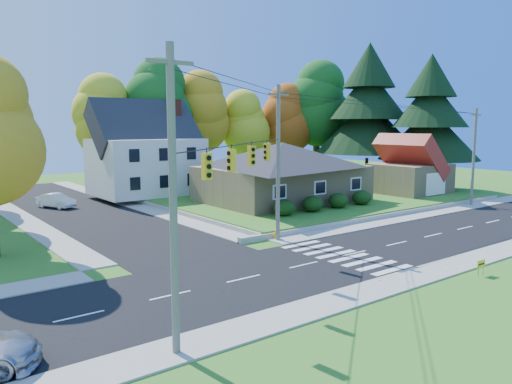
% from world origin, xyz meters
% --- Properties ---
extents(ground, '(120.00, 120.00, 0.00)m').
position_xyz_m(ground, '(0.00, 0.00, 0.00)').
color(ground, '#3D7923').
extents(road_main, '(90.00, 8.00, 0.02)m').
position_xyz_m(road_main, '(0.00, 0.00, 0.01)').
color(road_main, black).
rests_on(road_main, ground).
extents(road_cross, '(8.00, 44.00, 0.02)m').
position_xyz_m(road_cross, '(-8.00, 26.00, 0.01)').
color(road_cross, black).
rests_on(road_cross, ground).
extents(sidewalk_north, '(90.00, 2.00, 0.08)m').
position_xyz_m(sidewalk_north, '(0.00, 5.00, 0.04)').
color(sidewalk_north, '#9C9A90').
rests_on(sidewalk_north, ground).
extents(sidewalk_south, '(90.00, 2.00, 0.08)m').
position_xyz_m(sidewalk_south, '(0.00, -5.00, 0.04)').
color(sidewalk_south, '#9C9A90').
rests_on(sidewalk_south, ground).
extents(lawn, '(30.00, 30.00, 0.50)m').
position_xyz_m(lawn, '(13.00, 21.00, 0.25)').
color(lawn, '#3D7923').
rests_on(lawn, ground).
extents(ranch_house, '(14.60, 10.60, 5.40)m').
position_xyz_m(ranch_house, '(8.00, 16.00, 3.27)').
color(ranch_house, tan).
rests_on(ranch_house, lawn).
extents(colonial_house, '(10.40, 8.40, 9.60)m').
position_xyz_m(colonial_house, '(0.04, 28.00, 4.58)').
color(colonial_house, silver).
rests_on(colonial_house, lawn).
extents(garage, '(7.30, 6.30, 4.60)m').
position_xyz_m(garage, '(22.00, 11.99, 2.84)').
color(garage, tan).
rests_on(garage, lawn).
extents(hedge_row, '(10.70, 1.70, 1.27)m').
position_xyz_m(hedge_row, '(7.50, 9.80, 1.14)').
color(hedge_row, '#163A10').
rests_on(hedge_row, lawn).
extents(traffic_infrastructure, '(38.10, 10.66, 10.00)m').
position_xyz_m(traffic_infrastructure, '(-0.15, 1.35, 5.15)').
color(traffic_infrastructure, '#666059').
rests_on(traffic_infrastructure, ground).
extents(tree_lot_0, '(6.72, 6.72, 12.51)m').
position_xyz_m(tree_lot_0, '(-2.00, 34.00, 8.31)').
color(tree_lot_0, '#3F2A19').
rests_on(tree_lot_0, lawn).
extents(tree_lot_1, '(7.84, 7.84, 14.60)m').
position_xyz_m(tree_lot_1, '(4.00, 33.00, 9.61)').
color(tree_lot_1, '#3F2A19').
rests_on(tree_lot_1, lawn).
extents(tree_lot_2, '(7.28, 7.28, 13.56)m').
position_xyz_m(tree_lot_2, '(10.00, 34.00, 8.96)').
color(tree_lot_2, '#3F2A19').
rests_on(tree_lot_2, lawn).
extents(tree_lot_3, '(6.16, 6.16, 11.47)m').
position_xyz_m(tree_lot_3, '(16.00, 33.00, 7.65)').
color(tree_lot_3, '#3F2A19').
rests_on(tree_lot_3, lawn).
extents(tree_lot_4, '(6.72, 6.72, 12.51)m').
position_xyz_m(tree_lot_4, '(22.00, 32.00, 8.31)').
color(tree_lot_4, '#3F2A19').
rests_on(tree_lot_4, lawn).
extents(tree_lot_5, '(8.40, 8.40, 15.64)m').
position_xyz_m(tree_lot_5, '(26.00, 30.00, 10.27)').
color(tree_lot_5, '#3F2A19').
rests_on(tree_lot_5, lawn).
extents(conifer_east_a, '(12.80, 12.80, 16.96)m').
position_xyz_m(conifer_east_a, '(27.00, 22.00, 9.39)').
color(conifer_east_a, '#3F2A19').
rests_on(conifer_east_a, lawn).
extents(conifer_east_b, '(11.20, 11.20, 14.84)m').
position_xyz_m(conifer_east_b, '(28.00, 14.00, 8.28)').
color(conifer_east_b, '#3F2A19').
rests_on(conifer_east_b, lawn).
extents(white_car, '(2.88, 4.15, 1.30)m').
position_xyz_m(white_car, '(-9.17, 27.37, 0.67)').
color(white_car, white).
rests_on(white_car, road_cross).
extents(fire_hydrant, '(0.41, 0.33, 0.74)m').
position_xyz_m(fire_hydrant, '(-1.35, 5.54, 0.35)').
color(fire_hydrant, '#E2B600').
rests_on(fire_hydrant, ground).
extents(yard_sign, '(0.63, 0.07, 0.79)m').
position_xyz_m(yard_sign, '(1.83, -6.73, 0.56)').
color(yard_sign, black).
rests_on(yard_sign, ground).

